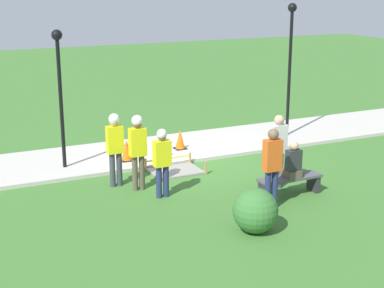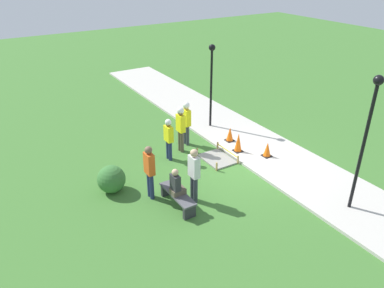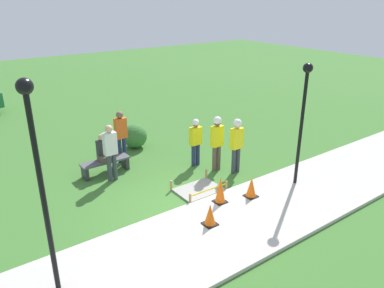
% 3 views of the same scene
% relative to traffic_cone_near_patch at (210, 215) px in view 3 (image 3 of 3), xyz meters
% --- Properties ---
extents(ground_plane, '(60.00, 60.00, 0.00)m').
position_rel_traffic_cone_near_patch_xyz_m(ground_plane, '(0.00, 1.14, -0.39)').
color(ground_plane, '#3D702D').
extents(sidewalk, '(28.00, 2.86, 0.10)m').
position_rel_traffic_cone_near_patch_xyz_m(sidewalk, '(0.00, -0.29, -0.34)').
color(sidewalk, '#BCB7AD').
rests_on(sidewalk, ground_plane).
extents(wet_concrete_patch, '(1.38, 1.03, 0.34)m').
position_rel_traffic_cone_near_patch_xyz_m(wet_concrete_patch, '(0.91, 1.69, -0.35)').
color(wet_concrete_patch, gray).
rests_on(wet_concrete_patch, ground_plane).
extents(traffic_cone_near_patch, '(0.34, 0.34, 0.58)m').
position_rel_traffic_cone_near_patch_xyz_m(traffic_cone_near_patch, '(0.00, 0.00, 0.00)').
color(traffic_cone_near_patch, black).
rests_on(traffic_cone_near_patch, sidewalk).
extents(traffic_cone_far_patch, '(0.34, 0.34, 0.77)m').
position_rel_traffic_cone_near_patch_xyz_m(traffic_cone_far_patch, '(0.91, 0.70, 0.09)').
color(traffic_cone_far_patch, black).
rests_on(traffic_cone_far_patch, sidewalk).
extents(traffic_cone_sidewalk_edge, '(0.34, 0.34, 0.60)m').
position_rel_traffic_cone_near_patch_xyz_m(traffic_cone_sidewalk_edge, '(1.83, 0.42, 0.01)').
color(traffic_cone_sidewalk_edge, black).
rests_on(traffic_cone_sidewalk_edge, sidewalk).
extents(park_bench, '(1.61, 0.44, 0.47)m').
position_rel_traffic_cone_near_patch_xyz_m(park_bench, '(-0.85, 4.44, -0.06)').
color(park_bench, '#2D2D33').
rests_on(park_bench, ground_plane).
extents(person_seated_on_bench, '(0.36, 0.44, 0.89)m').
position_rel_traffic_cone_near_patch_xyz_m(person_seated_on_bench, '(-0.87, 4.49, 0.43)').
color(person_seated_on_bench, brown).
rests_on(person_seated_on_bench, park_bench).
extents(worker_supervisor, '(0.40, 0.27, 1.88)m').
position_rel_traffic_cone_near_patch_xyz_m(worker_supervisor, '(2.26, 2.52, 0.75)').
color(worker_supervisor, brown).
rests_on(worker_supervisor, ground_plane).
extents(worker_assistant, '(0.40, 0.24, 1.67)m').
position_rel_traffic_cone_near_patch_xyz_m(worker_assistant, '(1.93, 3.23, 0.59)').
color(worker_assistant, navy).
rests_on(worker_assistant, ground_plane).
extents(worker_trainee, '(0.40, 0.27, 1.85)m').
position_rel_traffic_cone_near_patch_xyz_m(worker_trainee, '(2.67, 2.02, 0.73)').
color(worker_trainee, '#383D47').
rests_on(worker_trainee, ground_plane).
extents(bystander_in_orange_shirt, '(0.40, 0.24, 1.85)m').
position_rel_traffic_cone_near_patch_xyz_m(bystander_in_orange_shirt, '(0.01, 4.95, 0.68)').
color(bystander_in_orange_shirt, navy).
rests_on(bystander_in_orange_shirt, ground_plane).
extents(bystander_in_gray_shirt, '(0.40, 0.24, 1.85)m').
position_rel_traffic_cone_near_patch_xyz_m(bystander_in_gray_shirt, '(-0.87, 3.86, 0.67)').
color(bystander_in_gray_shirt, '#383D47').
rests_on(bystander_in_gray_shirt, ground_plane).
extents(lamppost_near, '(0.28, 0.28, 3.66)m').
position_rel_traffic_cone_near_patch_xyz_m(lamppost_near, '(3.53, 0.24, 2.13)').
color(lamppost_near, black).
rests_on(lamppost_near, sidewalk).
extents(lamppost_far, '(0.28, 0.28, 4.18)m').
position_rel_traffic_cone_near_patch_xyz_m(lamppost_far, '(-3.79, 0.02, 2.43)').
color(lamppost_far, black).
rests_on(lamppost_far, sidewalk).
extents(shrub_rounded_near, '(0.93, 0.93, 0.93)m').
position_rel_traffic_cone_near_patch_xyz_m(shrub_rounded_near, '(1.00, 5.89, 0.08)').
color(shrub_rounded_near, '#387033').
rests_on(shrub_rounded_near, ground_plane).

